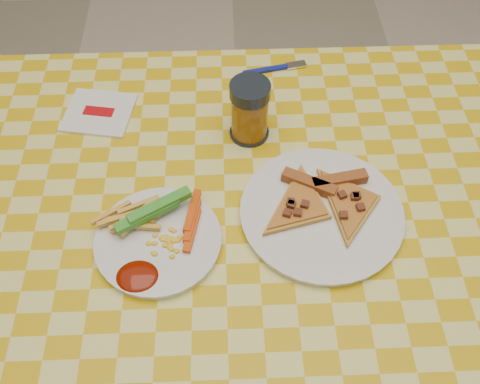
% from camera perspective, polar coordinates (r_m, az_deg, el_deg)
% --- Properties ---
extents(ground, '(8.00, 8.00, 0.00)m').
position_cam_1_polar(ground, '(1.56, 1.06, -18.78)').
color(ground, beige).
rests_on(ground, ground).
extents(table, '(1.28, 0.88, 0.76)m').
position_cam_1_polar(table, '(0.93, 1.69, -5.96)').
color(table, silver).
rests_on(table, ground).
extents(plate_left, '(0.24, 0.24, 0.01)m').
position_cam_1_polar(plate_left, '(0.85, -8.70, -5.25)').
color(plate_left, silver).
rests_on(plate_left, table).
extents(plate_right, '(0.33, 0.33, 0.01)m').
position_cam_1_polar(plate_right, '(0.88, 8.66, -2.28)').
color(plate_right, silver).
rests_on(plate_right, table).
extents(fries_veggies, '(0.19, 0.18, 0.04)m').
position_cam_1_polar(fries_veggies, '(0.85, -9.34, -3.73)').
color(fries_veggies, gold).
rests_on(fries_veggies, plate_left).
extents(pizza_slices, '(0.25, 0.21, 0.02)m').
position_cam_1_polar(pizza_slices, '(0.88, 8.89, -1.01)').
color(pizza_slices, gold).
rests_on(pizza_slices, plate_right).
extents(drink_glass, '(0.07, 0.07, 0.12)m').
position_cam_1_polar(drink_glass, '(0.95, 1.03, 8.63)').
color(drink_glass, black).
rests_on(drink_glass, table).
extents(napkin, '(0.14, 0.13, 0.01)m').
position_cam_1_polar(napkin, '(1.06, -14.81, 8.20)').
color(napkin, silver).
rests_on(napkin, table).
extents(fork, '(0.13, 0.04, 0.01)m').
position_cam_1_polar(fork, '(1.12, 3.83, 13.05)').
color(fork, navy).
rests_on(fork, table).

